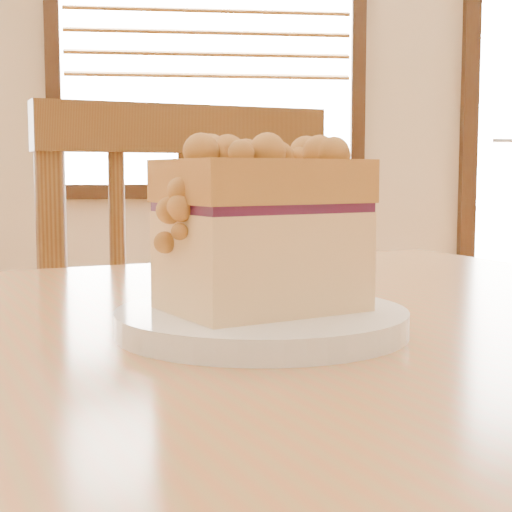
{
  "coord_description": "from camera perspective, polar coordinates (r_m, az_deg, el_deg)",
  "views": [
    {
      "loc": [
        0.03,
        -0.43,
        0.86
      ],
      "look_at": [
        0.09,
        0.12,
        0.8
      ],
      "focal_mm": 55.0,
      "sensor_mm": 36.0,
      "label": 1
    }
  ],
  "objects": [
    {
      "name": "cafe_table_main",
      "position": [
        0.53,
        -16.72,
        -16.55
      ],
      "size": [
        1.46,
        1.2,
        0.75
      ],
      "rotation": [
        0.0,
        0.0,
        0.34
      ],
      "color": "olive",
      "rests_on": "ground"
    },
    {
      "name": "cafe_chair_main",
      "position": [
        1.24,
        -7.36,
        -11.65
      ],
      "size": [
        0.54,
        0.54,
        0.96
      ],
      "rotation": [
        0.0,
        0.0,
        3.45
      ],
      "color": "brown",
      "rests_on": "ground"
    },
    {
      "name": "plate",
      "position": [
        0.54,
        0.39,
        -4.82
      ],
      "size": [
        0.2,
        0.2,
        0.02
      ],
      "color": "white",
      "rests_on": "cafe_table_main"
    },
    {
      "name": "cake_slice",
      "position": [
        0.53,
        0.22,
        2.25
      ],
      "size": [
        0.16,
        0.14,
        0.12
      ],
      "rotation": [
        0.0,
        0.0,
        0.42
      ],
      "color": "#F2C888",
      "rests_on": "plate"
    }
  ]
}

